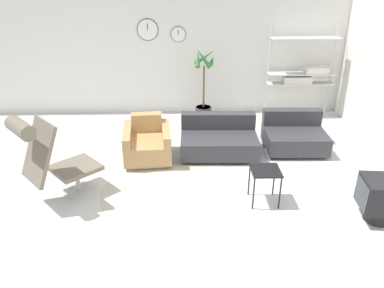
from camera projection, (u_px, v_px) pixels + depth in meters
The scene contains 11 objects.
ground_plane at pixel (184, 189), 5.35m from camera, with size 12.00×12.00×0.00m, color silver.
wall_back at pixel (182, 46), 7.62m from camera, with size 12.00×0.09×2.80m.
round_rug at pixel (172, 191), 5.29m from camera, with size 1.98×1.98×0.01m.
lounge_chair at pixel (49, 154), 4.80m from camera, with size 1.09×1.05×1.24m.
armchair_red at pixel (147, 144), 6.11m from camera, with size 0.81×0.91×0.67m.
couch_low at pixel (219, 140), 6.29m from camera, with size 1.28×0.87×0.62m.
couch_second at pixel (294, 136), 6.44m from camera, with size 1.03×0.86×0.62m.
side_table at pixel (265, 174), 4.89m from camera, with size 0.38×0.38×0.49m.
crt_television at pixel (382, 198), 4.57m from camera, with size 0.55×0.50×0.57m.
potted_plant at pixel (204, 95), 7.54m from camera, with size 0.44×0.45×1.49m.
shelf_unit at pixel (303, 71), 7.59m from camera, with size 1.36×0.28×1.91m.
Camera 1 is at (-0.02, -4.55, 2.89)m, focal length 35.00 mm.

